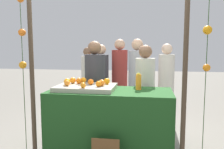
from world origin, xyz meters
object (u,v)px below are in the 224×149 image
(orange_0, at_px, (67,83))
(vendor_right, at_px, (145,97))
(stall_counter, at_px, (110,123))
(orange_1, at_px, (107,81))
(vendor_left, at_px, (95,94))
(juice_bottle, at_px, (138,82))

(orange_0, height_order, vendor_right, vendor_right)
(stall_counter, relative_size, vendor_right, 1.08)
(stall_counter, xyz_separation_m, orange_0, (-0.58, -0.10, 0.56))
(stall_counter, bearing_deg, orange_0, -169.89)
(orange_1, bearing_deg, stall_counter, -61.84)
(stall_counter, distance_m, vendor_left, 0.74)
(stall_counter, height_order, juice_bottle, juice_bottle)
(orange_0, distance_m, vendor_left, 0.77)
(vendor_left, relative_size, vendor_right, 1.04)
(stall_counter, xyz_separation_m, juice_bottle, (0.38, 0.11, 0.57))
(vendor_left, height_order, vendor_right, vendor_left)
(orange_0, distance_m, orange_1, 0.56)
(orange_0, height_order, juice_bottle, juice_bottle)
(stall_counter, xyz_separation_m, vendor_left, (-0.36, 0.58, 0.29))
(orange_0, relative_size, vendor_left, 0.05)
(orange_1, height_order, vendor_right, vendor_right)
(orange_1, xyz_separation_m, vendor_right, (0.53, 0.47, -0.31))
(vendor_right, bearing_deg, orange_0, -145.87)
(juice_bottle, bearing_deg, vendor_right, 80.73)
(orange_1, relative_size, vendor_left, 0.05)
(orange_1, bearing_deg, juice_bottle, -3.21)
(orange_1, xyz_separation_m, juice_bottle, (0.45, -0.03, 0.01))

